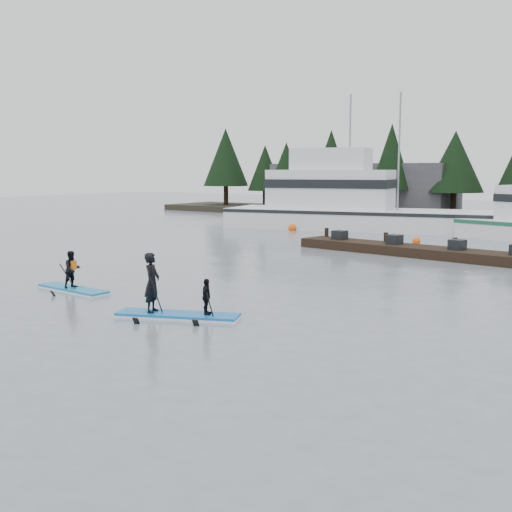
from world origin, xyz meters
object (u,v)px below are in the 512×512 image
Objects in this scene: fishing_boat_large at (353,217)px; paddleboard_solo at (73,277)px; floating_dock at (429,252)px; paddleboard_duo at (171,297)px.

paddleboard_solo is at bearing -96.99° from fishing_boat_large.
floating_dock is at bearing 69.30° from paddleboard_solo.
fishing_boat_large reaches higher than paddleboard_duo.
fishing_boat_large is at bearing 137.93° from floating_dock.
floating_dock is 17.54m from paddleboard_duo.
floating_dock is 17.99m from paddleboard_solo.
paddleboard_duo is (5.81, -1.06, 0.10)m from paddleboard_solo.
floating_dock is 4.51× the size of paddleboard_solo.
fishing_boat_large is 28.50m from paddleboard_solo.
fishing_boat_large is 15.74m from floating_dock.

